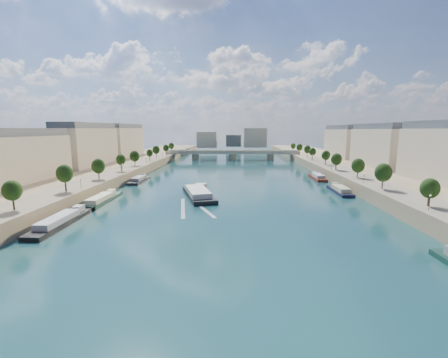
{
  "coord_description": "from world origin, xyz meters",
  "views": [
    {
      "loc": [
        2.19,
        -32.2,
        25.97
      ],
      "look_at": [
        -2.55,
        93.1,
        5.0
      ],
      "focal_mm": 24.0,
      "sensor_mm": 36.0,
      "label": 1
    }
  ],
  "objects": [
    {
      "name": "tour_barge",
      "position": [
        -12.06,
        81.06,
        1.19
      ],
      "size": [
        17.12,
        31.4,
        4.1
      ],
      "rotation": [
        0.0,
        0.0,
        0.3
      ],
      "color": "black",
      "rests_on": "ground"
    },
    {
      "name": "quay_right",
      "position": [
        72.0,
        100.0,
        2.5
      ],
      "size": [
        44.0,
        520.0,
        5.0
      ],
      "primitive_type": "cube",
      "color": "#9E8460",
      "rests_on": "ground"
    },
    {
      "name": "lamps_right",
      "position": [
        52.5,
        105.0,
        7.78
      ],
      "size": [
        0.36,
        200.36,
        4.28
      ],
      "color": "black",
      "rests_on": "ground"
    },
    {
      "name": "buildings_right",
      "position": [
        85.0,
        112.0,
        16.45
      ],
      "size": [
        16.0,
        226.0,
        23.2
      ],
      "color": "beige",
      "rests_on": "ground"
    },
    {
      "name": "moored_barges_right",
      "position": [
        45.5,
        53.53,
        0.84
      ],
      "size": [
        5.0,
        159.89,
        3.6
      ],
      "color": "black",
      "rests_on": "ground"
    },
    {
      "name": "pave_left",
      "position": [
        -57.0,
        100.0,
        5.05
      ],
      "size": [
        14.0,
        520.0,
        0.1
      ],
      "primitive_type": "cube",
      "color": "gray",
      "rests_on": "quay_left"
    },
    {
      "name": "wake",
      "position": [
        -12.06,
        64.52,
        0.02
      ],
      "size": [
        15.12,
        25.81,
        0.04
      ],
      "color": "silver",
      "rests_on": "ground"
    },
    {
      "name": "trees_right",
      "position": [
        55.0,
        110.0,
        10.48
      ],
      "size": [
        4.8,
        268.8,
        8.26
      ],
      "color": "#382B1E",
      "rests_on": "ground"
    },
    {
      "name": "bridge",
      "position": [
        0.0,
        223.71,
        5.08
      ],
      "size": [
        112.0,
        12.0,
        8.15
      ],
      "color": "#C1B79E",
      "rests_on": "ground"
    },
    {
      "name": "ground",
      "position": [
        0.0,
        100.0,
        0.0
      ],
      "size": [
        700.0,
        700.0,
        0.0
      ],
      "primitive_type": "plane",
      "color": "#0C2E35",
      "rests_on": "ground"
    },
    {
      "name": "lamps_left",
      "position": [
        -52.5,
        90.0,
        7.78
      ],
      "size": [
        0.36,
        200.36,
        4.28
      ],
      "color": "black",
      "rests_on": "ground"
    },
    {
      "name": "trees_left",
      "position": [
        -55.0,
        102.0,
        10.48
      ],
      "size": [
        4.8,
        268.8,
        8.26
      ],
      "color": "#382B1E",
      "rests_on": "ground"
    },
    {
      "name": "buildings_left",
      "position": [
        -85.0,
        112.0,
        16.45
      ],
      "size": [
        16.0,
        226.0,
        23.2
      ],
      "color": "beige",
      "rests_on": "ground"
    },
    {
      "name": "moored_barges_left",
      "position": [
        -45.5,
        43.46,
        0.84
      ],
      "size": [
        5.0,
        158.77,
        3.6
      ],
      "color": "#171734",
      "rests_on": "ground"
    },
    {
      "name": "pave_right",
      "position": [
        57.0,
        100.0,
        5.05
      ],
      "size": [
        14.0,
        520.0,
        0.1
      ],
      "primitive_type": "cube",
      "color": "gray",
      "rests_on": "quay_right"
    },
    {
      "name": "quay_left",
      "position": [
        -72.0,
        100.0,
        2.5
      ],
      "size": [
        44.0,
        520.0,
        5.0
      ],
      "primitive_type": "cube",
      "color": "#9E8460",
      "rests_on": "ground"
    },
    {
      "name": "skyline",
      "position": [
        3.19,
        319.52,
        14.66
      ],
      "size": [
        79.0,
        42.0,
        22.0
      ],
      "color": "beige",
      "rests_on": "ground"
    }
  ]
}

